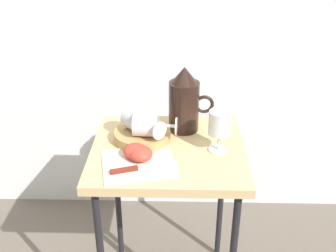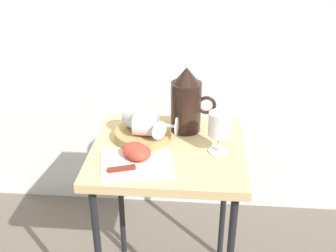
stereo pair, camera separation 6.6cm
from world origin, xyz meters
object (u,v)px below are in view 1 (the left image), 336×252
Objects in this scene: pitcher at (184,105)px; apple_half_right at (141,154)px; basket_tray at (142,135)px; wine_glass_upright at (220,125)px; knife at (134,169)px; wine_glass_tipped_far at (138,120)px; wine_glass_tipped_near at (147,125)px; apple_half_left at (135,151)px; table at (168,165)px.

apple_half_right is at bearing -122.39° from pitcher.
wine_glass_upright is at bearing -13.94° from basket_tray.
apple_half_right is at bearing 75.61° from knife.
wine_glass_tipped_far is 0.20m from knife.
wine_glass_tipped_far reaches higher than basket_tray.
wine_glass_tipped_near reaches higher than apple_half_left.
wine_glass_tipped_near reaches higher than basket_tray.
apple_half_right is (-0.01, -0.10, -0.05)m from wine_glass_tipped_near.
pitcher is at bearing 61.08° from knife.
apple_half_right reaches higher than basket_tray.
basket_tray is 0.27m from wine_glass_upright.
wine_glass_tipped_near is (-0.12, -0.11, -0.02)m from pitcher.
wine_glass_tipped_near is 0.11m from apple_half_right.
basket_tray is at bearing 87.07° from knife.
apple_half_left is at bearing -128.27° from pitcher.
basket_tray is 0.06m from wine_glass_tipped_far.
pitcher is 3.12× the size of apple_half_left.
table is at bearing -112.27° from pitcher.
table is at bearing 33.13° from apple_half_left.
apple_half_left is at bearing 92.65° from knife.
apple_half_left is at bearing -96.74° from basket_tray.
table is 0.15m from apple_half_right.
apple_half_left is (-0.00, -0.11, -0.05)m from wine_glass_tipped_far.
knife is (0.00, -0.19, -0.07)m from wine_glass_tipped_far.
wine_glass_tipped_far is 0.14m from apple_half_right.
basket_tray is 1.30× the size of wine_glass_tipped_near.
apple_half_left reaches higher than basket_tray.
pitcher is 1.59× the size of wine_glass_tipped_near.
wine_glass_upright is 0.95× the size of wine_glass_tipped_near.
basket_tray is 0.95× the size of knife.
wine_glass_tipped_far is 2.10× the size of apple_half_left.
apple_half_right is at bearing -134.43° from table.
table is 0.19m from knife.
basket_tray is 2.56× the size of apple_half_right.
basket_tray is 0.18m from pitcher.
wine_glass_tipped_near is 1.96× the size of apple_half_left.
wine_glass_tipped_near is at bearing 171.87° from wine_glass_upright.
knife is at bearing -104.39° from apple_half_right.
apple_half_left is 0.03m from apple_half_right.
wine_glass_upright is (0.17, -0.02, 0.17)m from table.
apple_half_left is 0.37× the size of knife.
pitcher is 0.33m from knife.
pitcher is 0.18m from wine_glass_upright.
basket_tray is 0.19m from knife.
wine_glass_upright is 0.24m from wine_glass_tipped_near.
wine_glass_tipped_near is (-0.24, 0.03, -0.02)m from wine_glass_upright.
table is at bearing 174.41° from wine_glass_upright.
wine_glass_tipped_near is at bearing -137.36° from pitcher.
pitcher is 1.15× the size of knife.
table is at bearing 45.57° from apple_half_right.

